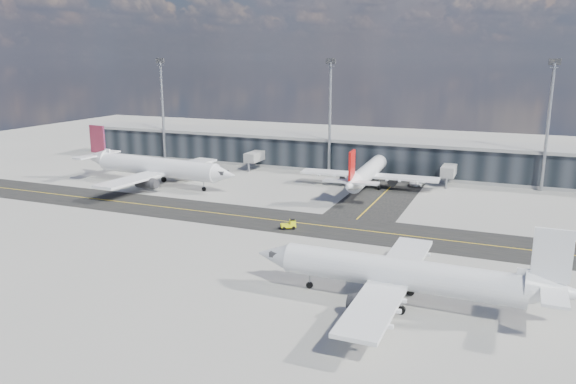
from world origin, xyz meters
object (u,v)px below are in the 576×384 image
(airliner_near, at_px, (404,275))
(service_van, at_px, (417,182))
(baggage_tug, at_px, (290,224))
(airliner_redtail, at_px, (367,173))
(airliner_af, at_px, (155,167))

(airliner_near, distance_m, service_van, 67.12)
(airliner_near, distance_m, baggage_tug, 33.59)
(airliner_redtail, distance_m, airliner_near, 61.59)
(airliner_redtail, distance_m, baggage_tug, 35.75)
(airliner_af, relative_size, baggage_tug, 15.46)
(airliner_redtail, relative_size, baggage_tug, 13.18)
(baggage_tug, height_order, service_van, baggage_tug)
(airliner_af, height_order, airliner_near, airliner_af)
(airliner_af, xyz_separation_m, service_van, (56.75, 23.18, -3.49))
(airliner_near, height_order, baggage_tug, airliner_near)
(airliner_redtail, bearing_deg, baggage_tug, -99.82)
(baggage_tug, bearing_deg, airliner_redtail, 139.96)
(airliner_af, bearing_deg, baggage_tug, 69.82)
(airliner_af, xyz_separation_m, airliner_near, (66.42, -43.17, -0.51))
(airliner_near, xyz_separation_m, baggage_tug, (-24.29, 23.01, -2.96))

